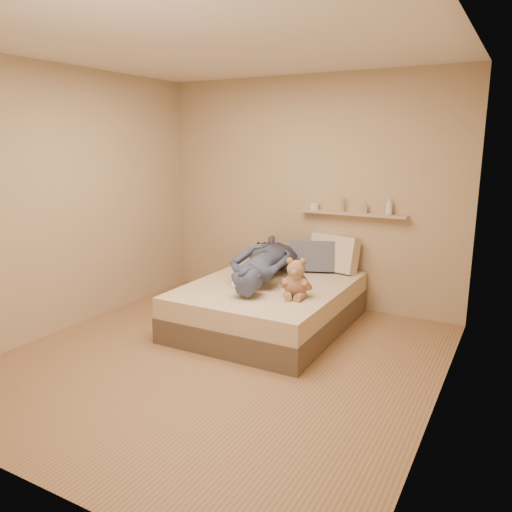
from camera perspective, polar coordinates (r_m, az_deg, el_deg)
The scene contains 10 objects.
room at distance 4.14m, azimuth -4.35°, elevation 4.99°, with size 3.80×3.80×3.80m.
bed at distance 5.18m, azimuth 1.50°, elevation -5.62°, with size 1.50×1.90×0.45m.
game_console at distance 4.58m, azimuth -1.82°, elevation -3.24°, with size 0.17×0.08×0.06m.
teddy_bear at distance 4.65m, azimuth 4.58°, elevation -2.86°, with size 0.31×0.31×0.38m.
dark_plush at distance 5.96m, azimuth 0.66°, elevation 0.25°, with size 0.17×0.17×0.26m.
pillow_cream at distance 5.65m, azimuth 8.89°, elevation 0.30°, with size 0.55×0.16×0.40m, color beige.
pillow_grey at distance 5.60m, azimuth 6.33°, elevation -0.04°, with size 0.50×0.14×0.34m, color slate.
person at distance 5.27m, azimuth 1.02°, elevation -0.48°, with size 0.60×1.65×0.39m, color #3F4B64.
wall_shelf at distance 5.59m, azimuth 10.91°, elevation 4.78°, with size 1.20×0.12×0.03m, color tan.
shelf_bottles at distance 5.56m, azimuth 11.68°, elevation 5.62°, with size 0.94×0.10×0.19m.
Camera 1 is at (2.24, -3.43, 1.87)m, focal length 35.00 mm.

